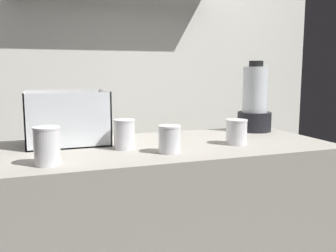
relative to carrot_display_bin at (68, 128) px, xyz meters
name	(u,v)px	position (x,y,z in m)	size (l,w,h in m)	color
counter	(168,243)	(0.40, -0.16, -0.52)	(1.40, 0.64, 0.90)	#9E998E
back_wall_unit	(124,62)	(0.40, 0.60, 0.30)	(2.60, 0.24, 2.50)	silver
carrot_display_bin	(68,128)	(0.00, 0.00, 0.00)	(0.34, 0.26, 0.23)	white
blender_pitcher	(255,103)	(0.95, 0.02, 0.08)	(0.17, 0.17, 0.36)	black
juice_cup_mango_far_left	(47,148)	(-0.10, -0.36, -0.01)	(0.09, 0.09, 0.13)	white
juice_cup_orange_left	(125,136)	(0.20, -0.20, -0.02)	(0.09, 0.09, 0.12)	white
juice_cup_pomegranate_middle	(170,140)	(0.35, -0.32, -0.02)	(0.09, 0.09, 0.11)	white
juice_cup_carrot_right	(236,133)	(0.68, -0.26, -0.02)	(0.09, 0.09, 0.11)	white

